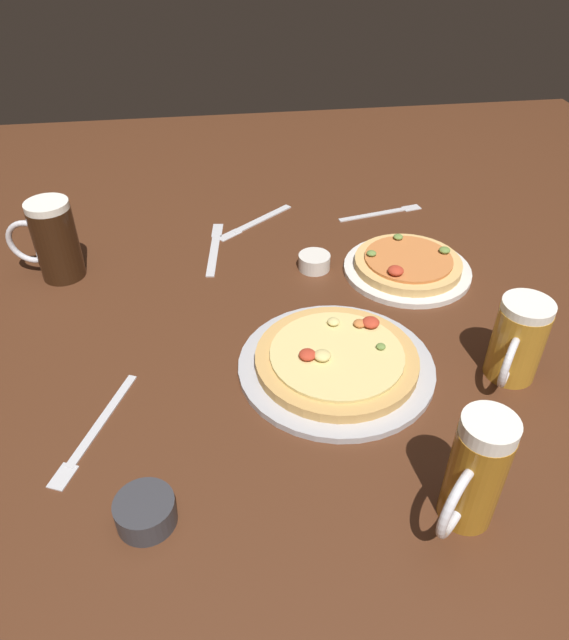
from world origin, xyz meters
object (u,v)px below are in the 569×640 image
beer_mug_dark (517,341)px  beer_mug_pale (474,474)px  ramekin_sauce (145,512)px  knife_spare (214,248)px  knife_right (255,222)px  fork_left (382,212)px  beer_mug_amber (54,240)px  ramekin_butter (314,262)px  fork_spare (95,430)px  pizza_plate_near (336,361)px  pizza_plate_far (407,266)px

beer_mug_dark → beer_mug_pale: 0.31m
ramekin_sauce → knife_spare: (0.12, 0.68, -0.02)m
beer_mug_dark → knife_right: 0.69m
ramekin_sauce → fork_left: 0.95m
beer_mug_pale → knife_spare: bearing=111.7°
beer_mug_amber → knife_spare: 0.33m
ramekin_butter → knife_spare: 0.23m
ramekin_sauce → knife_right: ramekin_sauce is taller
fork_left → fork_spare: size_ratio=0.98×
pizza_plate_near → ramekin_butter: pizza_plate_near is taller
ramekin_sauce → knife_spare: bearing=80.1°
pizza_plate_near → knife_spare: 0.46m
beer_mug_dark → ramekin_sauce: beer_mug_dark is taller
beer_mug_pale → beer_mug_amber: bearing=132.4°
pizza_plate_near → ramekin_butter: 0.32m
knife_right → beer_mug_pale: bearing=-77.3°
ramekin_sauce → knife_spare: 0.69m
fork_spare → beer_mug_dark: bearing=2.7°
pizza_plate_near → beer_mug_pale: size_ratio=1.89×
fork_left → fork_spare: (-0.62, -0.62, -0.00)m
pizza_plate_far → ramekin_sauce: size_ratio=3.35×
pizza_plate_far → knife_spare: (-0.40, 0.15, -0.01)m
pizza_plate_near → ramekin_butter: (0.02, 0.32, 0.00)m
beer_mug_pale → fork_left: bearing=81.5°
beer_mug_dark → pizza_plate_far: bearing=102.6°
pizza_plate_far → fork_spare: 0.70m
ramekin_sauce → ramekin_butter: size_ratio=1.18×
beer_mug_amber → knife_right: (0.42, 0.17, -0.08)m
pizza_plate_far → knife_right: (-0.29, 0.26, -0.01)m
fork_spare → knife_spare: size_ratio=0.98×
beer_mug_amber → beer_mug_pale: (0.61, -0.67, 0.00)m
ramekin_butter → ramekin_sauce: bearing=-119.7°
pizza_plate_far → fork_left: 0.26m
beer_mug_amber → ramekin_butter: bearing=-5.2°
beer_mug_pale → fork_left: (0.13, 0.84, -0.08)m
beer_mug_pale → fork_spare: beer_mug_pale is taller
knife_spare → beer_mug_pale: bearing=-68.3°
beer_mug_dark → fork_left: bearing=95.0°
beer_mug_amber → ramekin_butter: beer_mug_amber is taller
fork_spare → ramekin_butter: bearing=44.4°
fork_left → pizza_plate_near: bearing=-113.2°
pizza_plate_far → fork_spare: size_ratio=1.19×
ramekin_butter → fork_spare: bearing=-135.6°
ramekin_sauce → knife_right: size_ratio=0.41×
pizza_plate_far → ramekin_butter: size_ratio=3.95×
ramekin_butter → fork_left: size_ratio=0.31×
beer_mug_pale → ramekin_sauce: bearing=173.0°
ramekin_sauce → pizza_plate_far: bearing=45.7°
beer_mug_dark → beer_mug_amber: 0.89m
fork_left → knife_right: bearing=-179.1°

